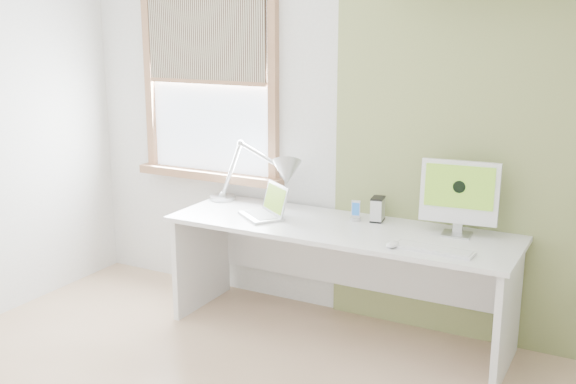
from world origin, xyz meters
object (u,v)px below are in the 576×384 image
Objects in this scene: desk at (343,253)px; imac at (459,194)px; desk_lamp at (274,175)px; laptop at (267,209)px; external_drive at (378,209)px.

imac is (0.69, 0.11, 0.45)m from desk.
desk_lamp is 0.27m from laptop.
imac is at bearing -0.03° from desk_lamp.
imac is (1.20, 0.19, 0.20)m from laptop.
imac is at bearing 9.32° from desk.
imac is at bearing -4.87° from external_drive.
external_drive is at bearing 3.44° from desk_lamp.
laptop is (-0.51, -0.08, 0.25)m from desk.
desk_lamp reaches higher than external_drive.
desk is 4.76× the size of imac.
desk_lamp reaches higher than desk.
desk is at bearing -11.46° from desk_lamp.
imac is (0.52, -0.04, 0.17)m from external_drive.
laptop is at bearing -74.07° from desk_lamp.
desk is at bearing -136.64° from external_drive.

